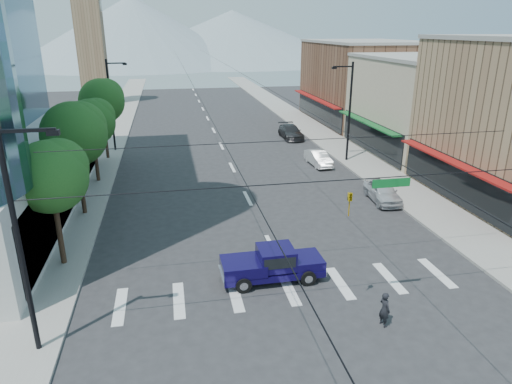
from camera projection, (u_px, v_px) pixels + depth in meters
ground at (302, 306)px, 20.46m from camera, size 160.00×160.00×0.00m
sidewalk_left at (113, 130)px, 55.23m from camera, size 4.00×120.00×0.15m
sidewalk_right at (304, 123)px, 59.53m from camera, size 4.00×120.00×0.15m
shop_mid at (430, 107)px, 44.68m from camera, size 12.00×14.00×9.00m
shop_far at (364, 83)px, 59.29m from camera, size 12.00×18.00×10.00m
clock_tower at (90, 36)px, 71.17m from camera, size 4.80×4.80×20.40m
mountain_left at (133, 31)px, 152.61m from camera, size 80.00×80.00×22.00m
mountain_right at (232, 36)px, 168.79m from camera, size 90.00×90.00×18.00m
tree_near at (53, 174)px, 22.42m from camera, size 3.65×3.64×6.71m
tree_midnear at (76, 132)px, 28.68m from camera, size 4.09×4.09×7.52m
tree_midfar at (93, 121)px, 35.35m from camera, size 3.65×3.64×6.71m
tree_far at (103, 100)px, 41.61m from camera, size 4.09×4.09×7.52m
signal_rig at (317, 219)px, 17.99m from camera, size 21.80×0.20×9.00m
lamp_pole_nw at (112, 102)px, 44.59m from camera, size 2.00×0.25×9.00m
lamp_pole_ne at (348, 108)px, 41.01m from camera, size 2.00×0.25×9.00m
pickup_truck at (272, 263)px, 22.30m from camera, size 5.11×2.04×1.72m
pedestrian at (385, 309)px, 18.88m from camera, size 0.49×0.64×1.55m
parked_car_near at (383, 191)px, 32.62m from camera, size 2.09×4.43×1.47m
parked_car_mid at (318, 158)px, 41.24m from camera, size 1.62×4.10×1.33m
parked_car_far at (291, 132)px, 51.34m from camera, size 2.08×5.07×1.47m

